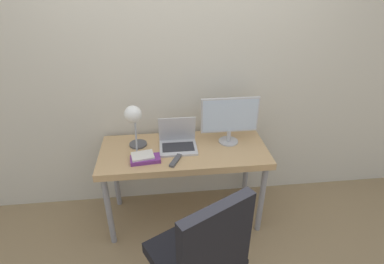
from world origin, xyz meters
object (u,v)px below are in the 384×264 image
Objects in this scene: book_stack at (145,158)px; laptop at (178,141)px; office_chair at (202,254)px; monitor at (230,118)px; desk_lamp at (134,119)px.

laptop is at bearing 32.93° from book_stack.
laptop is at bearing 94.74° from office_chair.
laptop is 1.00m from office_chair.
monitor is at bearing 69.52° from office_chair.
book_stack is at bearing 114.81° from office_chair.
book_stack is (0.06, -0.11, -0.30)m from desk_lamp.
desk_lamp is at bearing -171.80° from monitor.
office_chair is at bearing -64.35° from desk_lamp.
office_chair is 4.25× the size of book_stack.
monitor reaches higher than office_chair.
desk_lamp is at bearing -167.43° from laptop.
office_chair is (0.43, -0.89, -0.53)m from desk_lamp.
monitor is 0.81m from desk_lamp.
office_chair is 0.89m from book_stack.
desk_lamp is (-0.35, -0.08, 0.27)m from laptop.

